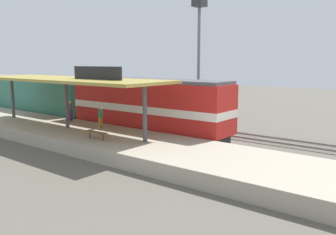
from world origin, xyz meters
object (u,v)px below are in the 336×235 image
locomotive (147,106)px  person_walking (70,110)px  platform_bench (96,133)px  person_waiting (100,116)px  passenger_carriage_single (25,95)px  freight_car (149,103)px  light_mast (199,35)px

locomotive → person_walking: (-2.47, 6.58, -0.56)m
platform_bench → person_waiting: size_ratio=0.99×
locomotive → person_waiting: locomotive is taller
locomotive → passenger_carriage_single: locomotive is taller
platform_bench → locomotive: size_ratio=0.12×
freight_car → person_walking: 7.58m
person_waiting → person_walking: bearing=80.7°
freight_car → person_waiting: (-7.84, -1.99, -0.12)m
freight_car → person_waiting: 8.09m
platform_bench → freight_car: freight_car is taller
person_waiting → locomotive: bearing=-29.7°
platform_bench → passenger_carriage_single: size_ratio=0.08×
platform_bench → passenger_carriage_single: (6.00, 18.89, 0.97)m
passenger_carriage_single → light_mast: (7.80, -17.73, 6.08)m
freight_car → person_waiting: bearing=-165.8°
passenger_carriage_single → locomotive: bearing=-90.0°
passenger_carriage_single → light_mast: light_mast is taller
locomotive → passenger_carriage_single: 18.00m
light_mast → person_walking: (-10.27, 6.30, -6.54)m
platform_bench → freight_car: 11.62m
freight_car → passenger_carriage_single: bearing=108.0°
passenger_carriage_single → person_waiting: passenger_carriage_single is taller
locomotive → passenger_carriage_single: (0.00, 18.00, -0.10)m
light_mast → person_walking: 13.71m
light_mast → person_waiting: 12.93m
locomotive → light_mast: size_ratio=1.23×
passenger_carriage_single → freight_car: (4.60, -14.17, -0.34)m
light_mast → person_walking: light_mast is taller
person_walking → platform_bench: bearing=-115.3°
platform_bench → person_walking: (3.53, 7.47, 0.51)m
platform_bench → passenger_carriage_single: 19.85m
passenger_carriage_single → freight_car: 14.90m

